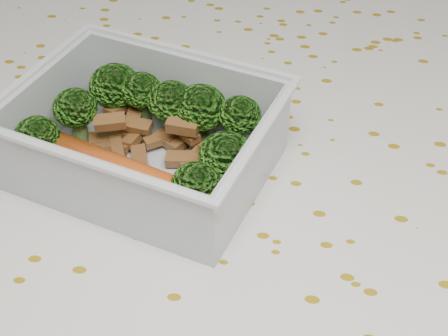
# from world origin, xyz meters

# --- Properties ---
(dining_table) EXTENTS (1.40, 0.90, 0.75)m
(dining_table) POSITION_xyz_m (0.00, 0.00, 0.67)
(dining_table) COLOR brown
(dining_table) RESTS_ON ground
(tablecloth) EXTENTS (1.46, 0.96, 0.19)m
(tablecloth) POSITION_xyz_m (0.00, 0.00, 0.72)
(tablecloth) COLOR silver
(tablecloth) RESTS_ON dining_table
(lunch_container) EXTENTS (0.22, 0.19, 0.07)m
(lunch_container) POSITION_xyz_m (-0.05, 0.02, 0.78)
(lunch_container) COLOR silver
(lunch_container) RESTS_ON tablecloth
(broccoli_florets) EXTENTS (0.18, 0.14, 0.05)m
(broccoli_florets) POSITION_xyz_m (-0.05, 0.04, 0.79)
(broccoli_florets) COLOR #608C3F
(broccoli_florets) RESTS_ON lunch_container
(meat_pile) EXTENTS (0.11, 0.08, 0.03)m
(meat_pile) POSITION_xyz_m (-0.05, 0.04, 0.77)
(meat_pile) COLOR brown
(meat_pile) RESTS_ON lunch_container
(sausage) EXTENTS (0.16, 0.08, 0.03)m
(sausage) POSITION_xyz_m (-0.06, -0.01, 0.78)
(sausage) COLOR #B44514
(sausage) RESTS_ON lunch_container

